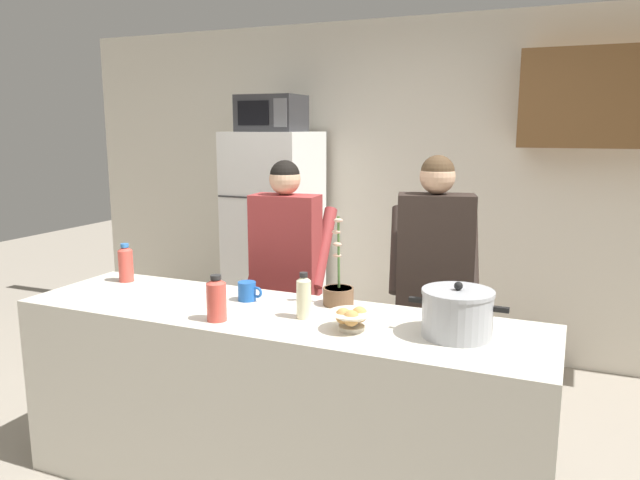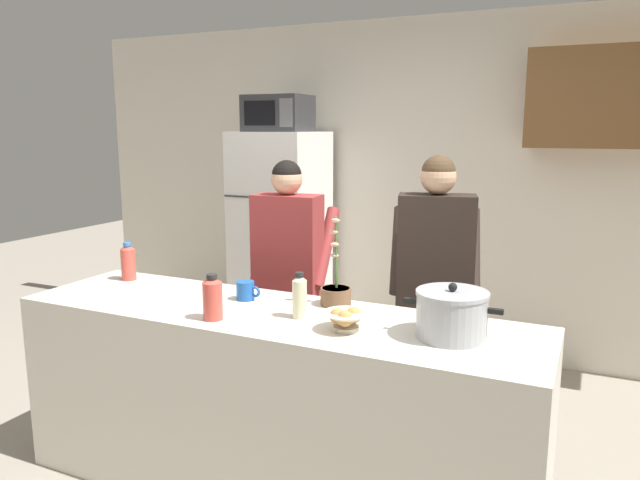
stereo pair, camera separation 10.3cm
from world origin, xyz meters
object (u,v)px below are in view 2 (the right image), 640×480
object	(u,v)px
person_near_pot	(288,260)
cooking_pot	(452,314)
microwave	(278,113)
bread_bowl	(346,319)
bottle_near_edge	(300,296)
bottle_far_corner	(128,262)
refrigerator	(281,240)
person_by_sink	(435,268)
potted_orchid	(336,292)
bottle_mid_counter	(213,297)
coffee_mug	(246,291)

from	to	relation	value
person_near_pot	cooking_pot	xyz separation A→B (m)	(1.17, -0.77, 0.04)
microwave	bread_bowl	bearing A→B (deg)	-54.30
person_near_pot	bottle_near_edge	distance (m)	0.93
person_near_pot	cooking_pot	world-z (taller)	person_near_pot
bottle_near_edge	bottle_far_corner	bearing A→B (deg)	170.20
refrigerator	bottle_far_corner	xyz separation A→B (m)	(-0.07, -1.66, 0.16)
cooking_pot	person_by_sink	bearing A→B (deg)	108.82
person_near_pot	bottle_far_corner	size ratio (longest dim) A/B	7.34
refrigerator	potted_orchid	distance (m)	2.01
microwave	bottle_far_corner	world-z (taller)	microwave
bottle_mid_counter	potted_orchid	size ratio (longest dim) A/B	0.48
microwave	person_by_sink	bearing A→B (deg)	-33.28
cooking_pot	refrigerator	bearing A→B (deg)	134.48
microwave	bottle_mid_counter	xyz separation A→B (m)	(0.78, -2.03, -0.86)
refrigerator	bottle_far_corner	world-z (taller)	refrigerator
bread_bowl	bottle_far_corner	bearing A→B (deg)	169.08
bottle_mid_counter	bottle_near_edge	bearing A→B (deg)	28.39
cooking_pot	coffee_mug	distance (m)	1.07
potted_orchid	bread_bowl	bearing A→B (deg)	-59.95
refrigerator	bread_bowl	size ratio (longest dim) A/B	8.51
person_by_sink	bottle_mid_counter	bearing A→B (deg)	-126.03
bread_bowl	coffee_mug	bearing A→B (deg)	160.99
refrigerator	potted_orchid	size ratio (longest dim) A/B	3.97
bottle_mid_counter	bottle_far_corner	world-z (taller)	bottle_far_corner
person_by_sink	bottle_far_corner	xyz separation A→B (m)	(-1.60, -0.64, 0.01)
microwave	potted_orchid	xyz separation A→B (m)	(1.19, -1.59, -0.89)
bottle_mid_counter	bottle_far_corner	size ratio (longest dim) A/B	0.97
microwave	refrigerator	bearing A→B (deg)	90.07
potted_orchid	refrigerator	bearing A→B (deg)	126.40
person_near_pot	bottle_mid_counter	bearing A→B (deg)	-81.89
refrigerator	person_by_sink	world-z (taller)	refrigerator
refrigerator	cooking_pot	xyz separation A→B (m)	(1.81, -1.84, 0.15)
microwave	bottle_mid_counter	distance (m)	2.34
coffee_mug	potted_orchid	size ratio (longest dim) A/B	0.30
refrigerator	potted_orchid	bearing A→B (deg)	-53.60
bottle_near_edge	refrigerator	bearing A→B (deg)	120.98
person_by_sink	coffee_mug	world-z (taller)	person_by_sink
coffee_mug	bottle_near_edge	distance (m)	0.41
bottle_far_corner	bread_bowl	bearing A→B (deg)	-10.92
potted_orchid	microwave	bearing A→B (deg)	126.78
bottle_near_edge	potted_orchid	size ratio (longest dim) A/B	0.49
bread_bowl	potted_orchid	xyz separation A→B (m)	(-0.19, 0.33, 0.01)
person_near_pot	bottle_near_edge	xyz separation A→B (m)	(0.48, -0.80, 0.04)
coffee_mug	bottle_mid_counter	xyz separation A→B (m)	(0.03, -0.33, 0.05)
person_by_sink	potted_orchid	bearing A→B (deg)	-119.87
microwave	person_near_pot	size ratio (longest dim) A/B	0.30
microwave	bottle_far_corner	size ratio (longest dim) A/B	2.22
person_by_sink	potted_orchid	xyz separation A→B (m)	(-0.34, -0.59, -0.03)
bottle_near_edge	cooking_pot	bearing A→B (deg)	2.58
refrigerator	coffee_mug	distance (m)	1.88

